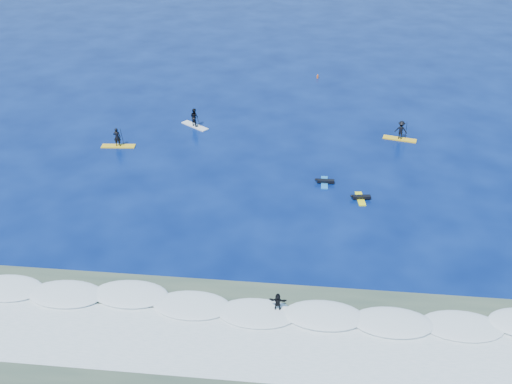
# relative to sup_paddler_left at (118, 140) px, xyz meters

# --- Properties ---
(ground) EXTENTS (160.00, 160.00, 0.00)m
(ground) POSITION_rel_sup_paddler_left_xyz_m (14.13, -10.53, -0.69)
(ground) COLOR #031041
(ground) RESTS_ON ground
(shallow_water) EXTENTS (90.00, 13.00, 0.01)m
(shallow_water) POSITION_rel_sup_paddler_left_xyz_m (14.13, -24.53, -0.68)
(shallow_water) COLOR #344739
(shallow_water) RESTS_ON ground
(breaking_wave) EXTENTS (40.00, 6.00, 0.30)m
(breaking_wave) POSITION_rel_sup_paddler_left_xyz_m (14.13, -20.53, -0.69)
(breaking_wave) COLOR white
(breaking_wave) RESTS_ON ground
(whitewater) EXTENTS (34.00, 5.00, 0.02)m
(whitewater) POSITION_rel_sup_paddler_left_xyz_m (14.13, -23.53, -0.69)
(whitewater) COLOR silver
(whitewater) RESTS_ON ground
(sup_paddler_left) EXTENTS (3.19, 1.04, 2.20)m
(sup_paddler_left) POSITION_rel_sup_paddler_left_xyz_m (0.00, 0.00, 0.00)
(sup_paddler_left) COLOR yellow
(sup_paddler_left) RESTS_ON ground
(sup_paddler_center) EXTENTS (3.02, 2.50, 2.22)m
(sup_paddler_center) POSITION_rel_sup_paddler_left_xyz_m (6.26, 5.17, 0.14)
(sup_paddler_center) COLOR silver
(sup_paddler_center) RESTS_ON ground
(sup_paddler_right) EXTENTS (3.24, 1.49, 2.20)m
(sup_paddler_right) POSITION_rel_sup_paddler_left_xyz_m (26.37, 4.22, 0.17)
(sup_paddler_right) COLOR yellow
(sup_paddler_right) RESTS_ON ground
(prone_paddler_near) EXTENTS (1.64, 2.11, 0.43)m
(prone_paddler_near) POSITION_rel_sup_paddler_left_xyz_m (22.03, -7.13, -0.54)
(prone_paddler_near) COLOR #FFFD1B
(prone_paddler_near) RESTS_ON ground
(prone_paddler_far) EXTENTS (1.64, 2.07, 0.43)m
(prone_paddler_far) POSITION_rel_sup_paddler_left_xyz_m (19.19, -4.87, -0.54)
(prone_paddler_far) COLOR blue
(prone_paddler_far) RESTS_ON ground
(wave_surfer) EXTENTS (1.73, 0.50, 1.25)m
(wave_surfer) POSITION_rel_sup_paddler_left_xyz_m (16.35, -20.62, 0.04)
(wave_surfer) COLOR white
(wave_surfer) RESTS_ON breaking_wave
(marker_buoy) EXTENTS (0.24, 0.24, 0.57)m
(marker_buoy) POSITION_rel_sup_paddler_left_xyz_m (18.38, 20.37, -0.44)
(marker_buoy) COLOR #EC5A15
(marker_buoy) RESTS_ON ground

